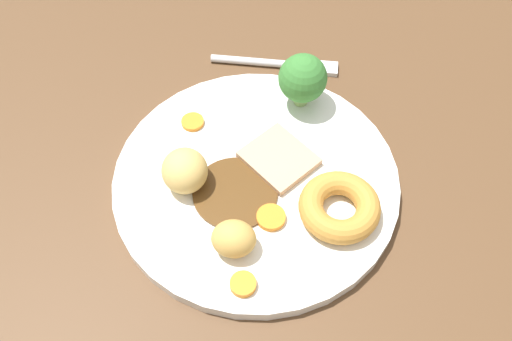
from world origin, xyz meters
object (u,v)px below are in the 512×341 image
(dinner_plate, at_px, (256,180))
(carrot_coin_side, at_px, (271,217))
(yorkshire_pudding, at_px, (339,207))
(broccoli_floret, at_px, (303,79))
(meat_slice_main, at_px, (279,158))
(carrot_coin_back, at_px, (193,122))
(roast_potato_left, at_px, (234,239))
(roast_potato_right, at_px, (185,171))
(fork, at_px, (278,64))
(carrot_coin_front, at_px, (243,284))

(dinner_plate, distance_m, carrot_coin_side, 0.05)
(yorkshire_pudding, relative_size, broccoli_floret, 1.23)
(dinner_plate, xyz_separation_m, meat_slice_main, (-0.02, 0.02, 0.01))
(yorkshire_pudding, distance_m, carrot_coin_back, 0.18)
(yorkshire_pudding, bearing_deg, meat_slice_main, -131.12)
(roast_potato_left, distance_m, roast_potato_right, 0.09)
(carrot_coin_side, bearing_deg, carrot_coin_back, -137.84)
(dinner_plate, bearing_deg, yorkshire_pudding, 68.68)
(carrot_coin_back, height_order, carrot_coin_side, carrot_coin_side)
(carrot_coin_back, bearing_deg, fork, 144.38)
(meat_slice_main, distance_m, carrot_coin_front, 0.14)
(dinner_plate, relative_size, yorkshire_pudding, 3.69)
(roast_potato_left, height_order, fork, roast_potato_left)
(carrot_coin_back, bearing_deg, yorkshire_pudding, 59.98)
(roast_potato_right, distance_m, carrot_coin_front, 0.12)
(roast_potato_left, bearing_deg, fork, 176.89)
(roast_potato_right, height_order, carrot_coin_side, roast_potato_right)
(yorkshire_pudding, xyz_separation_m, roast_potato_right, (-0.02, -0.15, 0.01))
(roast_potato_right, bearing_deg, dinner_plate, 103.73)
(broccoli_floret, bearing_deg, roast_potato_left, -13.80)
(meat_slice_main, distance_m, carrot_coin_back, 0.10)
(carrot_coin_front, bearing_deg, carrot_coin_back, -155.67)
(carrot_coin_back, bearing_deg, roast_potato_left, 25.35)
(carrot_coin_back, xyz_separation_m, carrot_coin_side, (0.11, 0.10, 0.00))
(roast_potato_right, height_order, broccoli_floret, broccoli_floret)
(yorkshire_pudding, height_order, fork, yorkshire_pudding)
(carrot_coin_side, bearing_deg, roast_potato_right, -109.31)
(meat_slice_main, xyz_separation_m, carrot_coin_back, (-0.04, -0.10, -0.00))
(carrot_coin_back, bearing_deg, carrot_coin_side, 42.16)
(dinner_plate, height_order, meat_slice_main, meat_slice_main)
(roast_potato_right, xyz_separation_m, carrot_coin_side, (0.03, 0.09, -0.02))
(broccoli_floret, height_order, fork, broccoli_floret)
(carrot_coin_front, height_order, carrot_coin_side, same)
(carrot_coin_back, bearing_deg, carrot_coin_front, 24.33)
(meat_slice_main, height_order, roast_potato_right, roast_potato_right)
(meat_slice_main, xyz_separation_m, carrot_coin_side, (0.07, -0.00, -0.00))
(carrot_coin_side, height_order, broccoli_floret, broccoli_floret)
(carrot_coin_front, relative_size, carrot_coin_back, 0.97)
(yorkshire_pudding, bearing_deg, carrot_coin_side, -76.96)
(broccoli_floret, relative_size, fork, 0.41)
(roast_potato_left, xyz_separation_m, roast_potato_right, (-0.06, -0.06, 0.00))
(dinner_plate, xyz_separation_m, broccoli_floret, (-0.10, 0.04, 0.04))
(yorkshire_pudding, distance_m, roast_potato_left, 0.10)
(carrot_coin_side, bearing_deg, carrot_coin_front, -13.40)
(carrot_coin_front, bearing_deg, meat_slice_main, 173.13)
(dinner_plate, relative_size, fork, 1.87)
(carrot_coin_front, relative_size, broccoli_floret, 0.37)
(roast_potato_left, relative_size, carrot_coin_back, 1.69)
(dinner_plate, bearing_deg, carrot_coin_back, -128.05)
(dinner_plate, distance_m, fork, 0.17)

